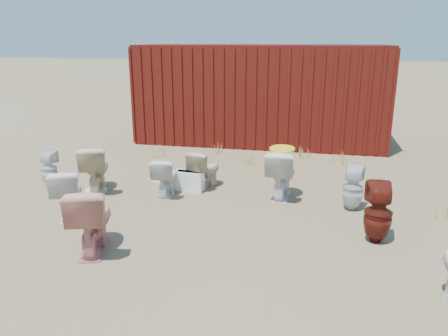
% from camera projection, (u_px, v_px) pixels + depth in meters
% --- Properties ---
extents(ground, '(100.00, 100.00, 0.00)m').
position_uv_depth(ground, '(216.00, 214.00, 6.57)').
color(ground, brown).
rests_on(ground, ground).
extents(shipping_container, '(6.00, 2.40, 2.40)m').
position_uv_depth(shipping_container, '(262.00, 93.00, 11.11)').
color(shipping_container, '#43110B').
rests_on(shipping_container, ground).
extents(toilet_front_a, '(0.67, 0.83, 0.74)m').
position_uv_depth(toilet_front_a, '(67.00, 193.00, 6.38)').
color(toilet_front_a, white).
rests_on(toilet_front_a, ground).
extents(toilet_front_pink, '(0.70, 0.94, 0.85)m').
position_uv_depth(toilet_front_pink, '(91.00, 219.00, 5.33)').
color(toilet_front_pink, tan).
rests_on(toilet_front_pink, ground).
extents(toilet_front_c, '(0.41, 0.67, 0.66)m').
position_uv_depth(toilet_front_c, '(166.00, 177.00, 7.27)').
color(toilet_front_c, white).
rests_on(toilet_front_c, ground).
extents(toilet_front_maroon, '(0.37, 0.38, 0.79)m').
position_uv_depth(toilet_front_maroon, '(378.00, 213.00, 5.58)').
color(toilet_front_maroon, '#5A170F').
rests_on(toilet_front_maroon, ground).
extents(toilet_back_a, '(0.29, 0.30, 0.63)m').
position_uv_depth(toilet_back_a, '(49.00, 168.00, 7.77)').
color(toilet_back_a, silver).
rests_on(toilet_back_a, ground).
extents(toilet_back_beige_left, '(0.69, 0.90, 0.81)m').
position_uv_depth(toilet_back_beige_left, '(95.00, 168.00, 7.48)').
color(toilet_back_beige_left, beige).
rests_on(toilet_back_beige_left, ground).
extents(toilet_back_beige_right, '(0.58, 0.75, 0.68)m').
position_uv_depth(toilet_back_beige_right, '(205.00, 169.00, 7.67)').
color(toilet_back_beige_right, beige).
rests_on(toilet_back_beige_right, ground).
extents(toilet_back_yellowlid, '(0.50, 0.83, 0.82)m').
position_uv_depth(toilet_back_yellowlid, '(281.00, 174.00, 7.17)').
color(toilet_back_yellowlid, white).
rests_on(toilet_back_yellowlid, ground).
extents(toilet_back_e, '(0.37, 0.37, 0.70)m').
position_uv_depth(toilet_back_e, '(353.00, 188.00, 6.65)').
color(toilet_back_e, silver).
rests_on(toilet_back_e, ground).
extents(yellow_lid, '(0.41, 0.52, 0.02)m').
position_uv_depth(yellow_lid, '(282.00, 149.00, 7.05)').
color(yellow_lid, yellow).
rests_on(yellow_lid, toilet_back_yellowlid).
extents(loose_tank, '(0.52, 0.24, 0.35)m').
position_uv_depth(loose_tank, '(189.00, 181.00, 7.54)').
color(loose_tank, white).
rests_on(loose_tank, ground).
extents(loose_lid_near, '(0.55, 0.61, 0.02)m').
position_uv_depth(loose_lid_near, '(96.00, 190.00, 7.56)').
color(loose_lid_near, beige).
rests_on(loose_lid_near, ground).
extents(loose_lid_far, '(0.55, 0.59, 0.02)m').
position_uv_depth(loose_lid_far, '(159.00, 179.00, 8.18)').
color(loose_lid_far, beige).
rests_on(loose_lid_far, ground).
extents(weed_clump_a, '(0.36, 0.36, 0.29)m').
position_uv_depth(weed_clump_a, '(161.00, 150.00, 9.74)').
color(weed_clump_a, '#A58C42').
rests_on(weed_clump_a, ground).
extents(weed_clump_b, '(0.32, 0.32, 0.25)m').
position_uv_depth(weed_clump_b, '(248.00, 159.00, 9.10)').
color(weed_clump_b, '#A58C42').
rests_on(weed_clump_b, ground).
extents(weed_clump_c, '(0.36, 0.36, 0.32)m').
position_uv_depth(weed_clump_c, '(341.00, 158.00, 9.06)').
color(weed_clump_c, '#A58C42').
rests_on(weed_clump_c, ground).
extents(weed_clump_d, '(0.30, 0.30, 0.26)m').
position_uv_depth(weed_clump_d, '(216.00, 148.00, 9.98)').
color(weed_clump_d, '#A58C42').
rests_on(weed_clump_d, ground).
extents(weed_clump_e, '(0.34, 0.34, 0.28)m').
position_uv_depth(weed_clump_e, '(306.00, 152.00, 9.57)').
color(weed_clump_e, '#A58C42').
rests_on(weed_clump_e, ground).
extents(weed_clump_f, '(0.28, 0.28, 0.26)m').
position_uv_depth(weed_clump_f, '(443.00, 212.00, 6.31)').
color(weed_clump_f, '#A58C42').
rests_on(weed_clump_f, ground).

